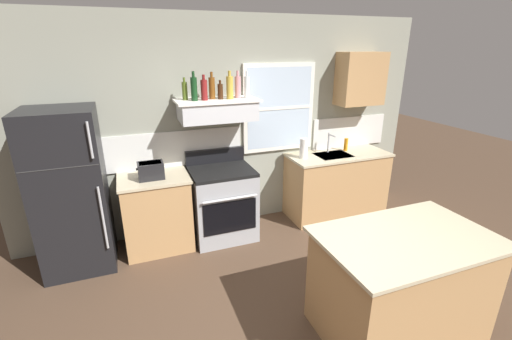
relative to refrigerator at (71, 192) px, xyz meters
name	(u,v)px	position (x,y,z in m)	size (l,w,h in m)	color
ground_plane	(311,334)	(1.90, -1.84, -0.88)	(16.00, 16.00, 0.00)	#4C3828
back_wall	(234,126)	(1.93, 0.39, 0.48)	(5.40, 0.11, 2.70)	gray
refrigerator	(71,192)	(0.00, 0.00, 0.00)	(0.70, 0.72, 1.75)	black
counter_left_of_stove	(157,212)	(0.85, 0.06, -0.42)	(0.79, 0.63, 0.91)	tan
toaster	(151,170)	(0.83, 0.01, 0.13)	(0.30, 0.20, 0.19)	black
stove_range	(222,202)	(1.65, 0.02, -0.41)	(0.76, 0.69, 1.09)	#9EA0A5
range_hood_shelf	(217,109)	(1.65, 0.12, 0.75)	(0.96, 0.52, 0.24)	silver
bottle_olive_oil_square	(185,91)	(1.30, 0.18, 0.97)	(0.06, 0.06, 0.25)	#4C601E
bottle_dark_green_wine	(194,88)	(1.39, 0.09, 1.00)	(0.07, 0.07, 0.32)	#143819
bottle_red_label_wine	(204,90)	(1.50, 0.08, 0.99)	(0.07, 0.07, 0.28)	maroon
bottle_amber_wine	(212,88)	(1.61, 0.15, 1.00)	(0.07, 0.07, 0.31)	brown
bottle_brown_stout	(220,91)	(1.69, 0.10, 0.96)	(0.06, 0.06, 0.21)	#381E0F
bottle_champagne_gold_foil	(230,87)	(1.80, 0.08, 1.00)	(0.08, 0.08, 0.32)	#B29333
bottle_rose_pink	(238,87)	(1.91, 0.11, 1.00)	(0.07, 0.07, 0.31)	#C67F84
bottle_clear_tall	(247,87)	(2.01, 0.07, 1.00)	(0.06, 0.06, 0.31)	silver
counter_right_with_sink	(336,184)	(3.35, 0.06, -0.42)	(1.43, 0.63, 0.91)	tan
sink_faucet	(330,141)	(3.25, 0.16, 0.21)	(0.03, 0.17, 0.28)	silver
paper_towel_roll	(304,148)	(2.80, 0.06, 0.17)	(0.11, 0.11, 0.27)	white
dish_soap_bottle	(346,144)	(3.53, 0.16, 0.12)	(0.06, 0.06, 0.18)	orange
kitchen_island	(400,284)	(2.61, -2.02, -0.42)	(1.40, 0.90, 0.91)	tan
upper_cabinet_right	(361,79)	(3.70, 0.20, 1.02)	(0.64, 0.32, 0.70)	tan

